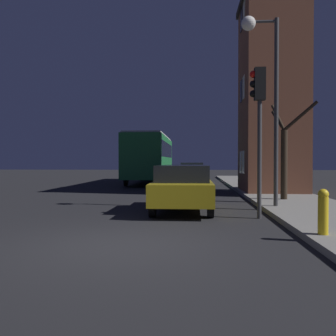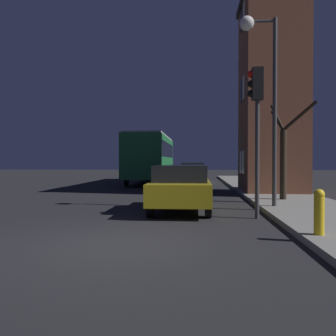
{
  "view_description": "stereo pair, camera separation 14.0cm",
  "coord_description": "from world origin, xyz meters",
  "px_view_note": "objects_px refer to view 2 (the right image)",
  "views": [
    {
      "loc": [
        1.4,
        -7.05,
        1.61
      ],
      "look_at": [
        0.03,
        12.96,
        1.23
      ],
      "focal_mm": 40.0,
      "sensor_mm": 36.0,
      "label": 1
    },
    {
      "loc": [
        1.54,
        -7.04,
        1.61
      ],
      "look_at": [
        0.03,
        12.96,
        1.23
      ],
      "focal_mm": 40.0,
      "sensor_mm": 36.0,
      "label": 2
    }
  ],
  "objects_px": {
    "fire_hydrant": "(319,211)",
    "bus": "(151,155)",
    "car_far_lane": "(193,172)",
    "car_mid_lane": "(186,177)",
    "bare_tree": "(284,151)",
    "streetlamp": "(262,69)",
    "car_near_lane": "(181,187)",
    "traffic_light": "(256,110)"
  },
  "relations": [
    {
      "from": "streetlamp",
      "to": "traffic_light",
      "type": "xyz_separation_m",
      "value": [
        -0.45,
        -1.77,
        -1.55
      ]
    },
    {
      "from": "bare_tree",
      "to": "bus",
      "type": "xyz_separation_m",
      "value": [
        -6.62,
        12.51,
        0.05
      ]
    },
    {
      "from": "fire_hydrant",
      "to": "car_near_lane",
      "type": "bearing_deg",
      "value": 123.55
    },
    {
      "from": "streetlamp",
      "to": "fire_hydrant",
      "type": "distance_m",
      "value": 6.17
    },
    {
      "from": "traffic_light",
      "to": "car_near_lane",
      "type": "distance_m",
      "value": 3.4
    },
    {
      "from": "car_near_lane",
      "to": "car_far_lane",
      "type": "distance_m",
      "value": 15.97
    },
    {
      "from": "bus",
      "to": "car_far_lane",
      "type": "relative_size",
      "value": 2.87
    },
    {
      "from": "bus",
      "to": "car_near_lane",
      "type": "xyz_separation_m",
      "value": [
        2.79,
        -15.13,
        -1.26
      ]
    },
    {
      "from": "streetlamp",
      "to": "car_near_lane",
      "type": "height_order",
      "value": "streetlamp"
    },
    {
      "from": "bus",
      "to": "car_mid_lane",
      "type": "relative_size",
      "value": 2.44
    },
    {
      "from": "car_mid_lane",
      "to": "traffic_light",
      "type": "bearing_deg",
      "value": -77.32
    },
    {
      "from": "traffic_light",
      "to": "fire_hydrant",
      "type": "bearing_deg",
      "value": -75.56
    },
    {
      "from": "traffic_light",
      "to": "bare_tree",
      "type": "relative_size",
      "value": 1.13
    },
    {
      "from": "car_near_lane",
      "to": "car_far_lane",
      "type": "xyz_separation_m",
      "value": [
        0.23,
        15.97,
        -0.01
      ]
    },
    {
      "from": "car_mid_lane",
      "to": "car_far_lane",
      "type": "distance_m",
      "value": 7.48
    },
    {
      "from": "bare_tree",
      "to": "car_far_lane",
      "type": "height_order",
      "value": "bare_tree"
    },
    {
      "from": "bus",
      "to": "fire_hydrant",
      "type": "bearing_deg",
      "value": -73.71
    },
    {
      "from": "bare_tree",
      "to": "car_far_lane",
      "type": "distance_m",
      "value": 13.88
    },
    {
      "from": "fire_hydrant",
      "to": "bus",
      "type": "bearing_deg",
      "value": 106.29
    },
    {
      "from": "bare_tree",
      "to": "car_mid_lane",
      "type": "distance_m",
      "value": 7.17
    },
    {
      "from": "bare_tree",
      "to": "car_near_lane",
      "type": "xyz_separation_m",
      "value": [
        -3.82,
        -2.62,
        -1.21
      ]
    },
    {
      "from": "streetlamp",
      "to": "bus",
      "type": "relative_size",
      "value": 0.56
    },
    {
      "from": "car_near_lane",
      "to": "car_far_lane",
      "type": "bearing_deg",
      "value": 89.19
    },
    {
      "from": "bare_tree",
      "to": "car_mid_lane",
      "type": "relative_size",
      "value": 0.83
    },
    {
      "from": "car_far_lane",
      "to": "bare_tree",
      "type": "bearing_deg",
      "value": -74.91
    },
    {
      "from": "car_mid_lane",
      "to": "car_far_lane",
      "type": "relative_size",
      "value": 1.18
    },
    {
      "from": "car_far_lane",
      "to": "fire_hydrant",
      "type": "relative_size",
      "value": 4.2
    },
    {
      "from": "car_near_lane",
      "to": "fire_hydrant",
      "type": "xyz_separation_m",
      "value": [
        2.91,
        -4.39,
        -0.16
      ]
    },
    {
      "from": "streetlamp",
      "to": "car_far_lane",
      "type": "distance_m",
      "value": 16.24
    },
    {
      "from": "car_near_lane",
      "to": "car_mid_lane",
      "type": "xyz_separation_m",
      "value": [
        -0.09,
        8.5,
        -0.04
      ]
    },
    {
      "from": "bare_tree",
      "to": "car_near_lane",
      "type": "height_order",
      "value": "bare_tree"
    },
    {
      "from": "traffic_light",
      "to": "car_far_lane",
      "type": "relative_size",
      "value": 1.1
    },
    {
      "from": "traffic_light",
      "to": "fire_hydrant",
      "type": "height_order",
      "value": "traffic_light"
    },
    {
      "from": "bare_tree",
      "to": "bus",
      "type": "relative_size",
      "value": 0.34
    },
    {
      "from": "bare_tree",
      "to": "car_near_lane",
      "type": "relative_size",
      "value": 0.85
    },
    {
      "from": "fire_hydrant",
      "to": "car_mid_lane",
      "type": "bearing_deg",
      "value": 103.09
    },
    {
      "from": "car_mid_lane",
      "to": "car_near_lane",
      "type": "bearing_deg",
      "value": -89.41
    },
    {
      "from": "bare_tree",
      "to": "fire_hydrant",
      "type": "xyz_separation_m",
      "value": [
        -0.92,
        -7.01,
        -1.36
      ]
    },
    {
      "from": "bus",
      "to": "car_far_lane",
      "type": "height_order",
      "value": "bus"
    },
    {
      "from": "traffic_light",
      "to": "car_near_lane",
      "type": "relative_size",
      "value": 0.96
    },
    {
      "from": "car_mid_lane",
      "to": "fire_hydrant",
      "type": "distance_m",
      "value": 13.23
    },
    {
      "from": "car_near_lane",
      "to": "car_far_lane",
      "type": "relative_size",
      "value": 1.15
    }
  ]
}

